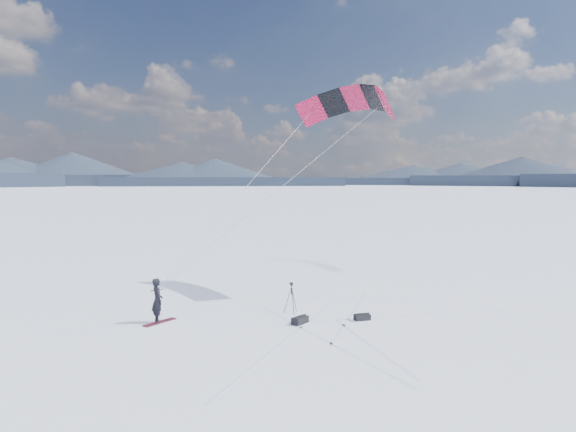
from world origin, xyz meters
TOP-DOWN VIEW (x-y plane):
  - ground at (0.00, 0.00)m, footprint 1800.00×1800.00m
  - horizon_hills at (-0.00, 0.00)m, footprint 704.00×705.94m
  - snow_tracks at (-0.41, -0.64)m, footprint 17.62×14.39m
  - snowkiter at (-3.33, 3.42)m, footprint 0.47×0.68m
  - snowboard at (-3.28, 3.35)m, footprint 1.53×0.90m
  - tripod at (2.00, 1.95)m, footprint 0.60×0.58m
  - gear_bag_a at (1.40, 0.33)m, footprint 0.82×0.60m
  - gear_bag_b at (3.85, -0.51)m, footprint 0.71×0.47m
  - power_kite at (7.50, 5.21)m, footprint 12.09×6.24m

SIDE VIEW (x-z plane):
  - ground at x=0.00m, z-range 0.00..0.00m
  - snowkiter at x=-3.33m, z-range -0.89..0.89m
  - snow_tracks at x=-0.41m, z-range 0.00..0.01m
  - snowboard at x=-3.28m, z-range 0.00..0.04m
  - gear_bag_b at x=3.85m, z-range -0.02..0.28m
  - gear_bag_a at x=1.40m, z-range -0.02..0.31m
  - tripod at x=2.00m, z-range 0.19..1.51m
  - horizon_hills at x=0.00m, z-range -0.72..8.71m
  - power_kite at x=7.50m, z-range 4.95..14.08m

